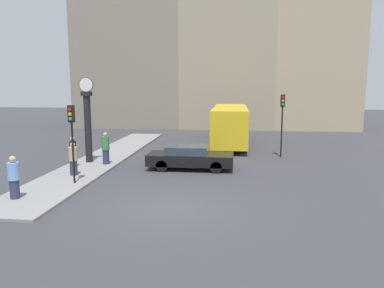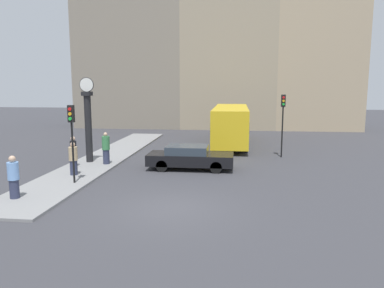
% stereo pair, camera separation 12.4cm
% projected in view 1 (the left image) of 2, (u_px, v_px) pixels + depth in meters
% --- Properties ---
extents(ground_plane, '(120.00, 120.00, 0.00)m').
position_uv_depth(ground_plane, '(171.00, 208.00, 13.81)').
color(ground_plane, '#38383D').
extents(sidewalk_corner, '(2.78, 22.18, 0.11)m').
position_uv_depth(sidewalk_corner, '(106.00, 157.00, 23.35)').
color(sidewalk_corner, gray).
rests_on(sidewalk_corner, ground_plane).
extents(building_row, '(29.42, 5.00, 17.22)m').
position_uv_depth(building_row, '(206.00, 56.00, 39.24)').
color(building_row, gray).
rests_on(building_row, ground_plane).
extents(sedan_car, '(4.60, 1.85, 1.28)m').
position_uv_depth(sedan_car, '(190.00, 157.00, 20.20)').
color(sedan_car, black).
rests_on(sedan_car, ground_plane).
extents(bus_distant, '(2.48, 9.63, 2.88)m').
position_uv_depth(bus_distant, '(230.00, 123.00, 28.30)').
color(bus_distant, gold).
rests_on(bus_distant, ground_plane).
extents(traffic_light_near, '(0.26, 0.24, 3.52)m').
position_uv_depth(traffic_light_near, '(72.00, 128.00, 16.60)').
color(traffic_light_near, black).
rests_on(traffic_light_near, sidewalk_corner).
extents(traffic_light_far, '(0.26, 0.24, 3.93)m').
position_uv_depth(traffic_light_far, '(282.00, 113.00, 23.25)').
color(traffic_light_far, black).
rests_on(traffic_light_far, ground_plane).
extents(street_clock, '(0.83, 0.50, 4.83)m').
position_uv_depth(street_clock, '(88.00, 122.00, 21.33)').
color(street_clock, black).
rests_on(street_clock, sidewalk_corner).
extents(pedestrian_black_jacket, '(0.34, 0.34, 1.66)m').
position_uv_depth(pedestrian_black_jacket, '(73.00, 151.00, 20.28)').
color(pedestrian_black_jacket, '#2D334C').
rests_on(pedestrian_black_jacket, sidewalk_corner).
extents(pedestrian_tan_coat, '(0.42, 0.42, 1.63)m').
position_uv_depth(pedestrian_tan_coat, '(73.00, 159.00, 18.38)').
color(pedestrian_tan_coat, '#2D334C').
rests_on(pedestrian_tan_coat, sidewalk_corner).
extents(pedestrian_blue_stripe, '(0.43, 0.43, 1.70)m').
position_uv_depth(pedestrian_blue_stripe, '(14.00, 178.00, 14.53)').
color(pedestrian_blue_stripe, '#2D334C').
rests_on(pedestrian_blue_stripe, sidewalk_corner).
extents(pedestrian_green_hoodie, '(0.43, 0.43, 1.79)m').
position_uv_depth(pedestrian_green_hoodie, '(106.00, 148.00, 20.97)').
color(pedestrian_green_hoodie, '#2D334C').
rests_on(pedestrian_green_hoodie, sidewalk_corner).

